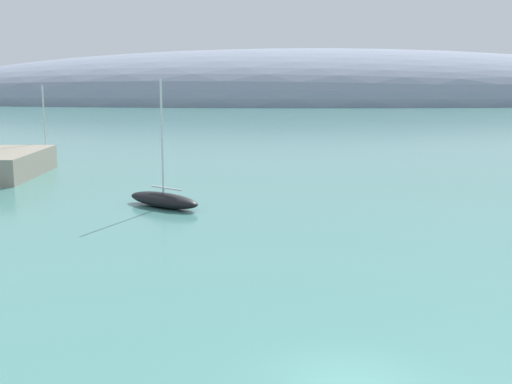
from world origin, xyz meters
TOP-DOWN VIEW (x-y plane):
  - distant_ridge at (14.01, 190.58)m, footprint 261.46×75.29m
  - sailboat_black_near_shore at (-8.93, 25.45)m, footprint 5.82×5.01m
  - sailboat_yellow_mid_mooring at (-23.28, 45.95)m, footprint 3.75×6.13m

SIDE VIEW (x-z plane):
  - distant_ridge at x=14.01m, z-range -16.27..16.27m
  - sailboat_yellow_mid_mooring at x=-23.28m, z-range -3.41..4.27m
  - sailboat_black_near_shore at x=-8.93m, z-range -3.70..4.78m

